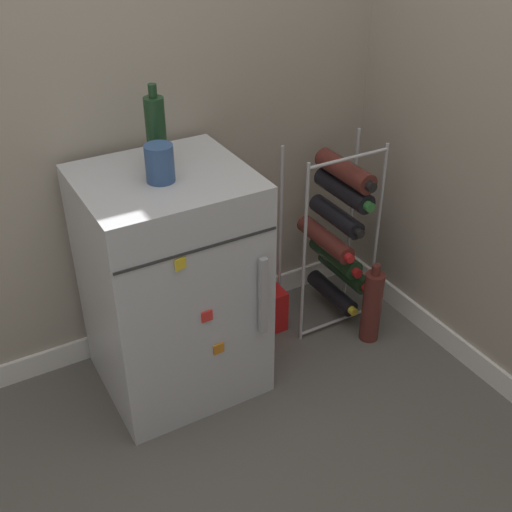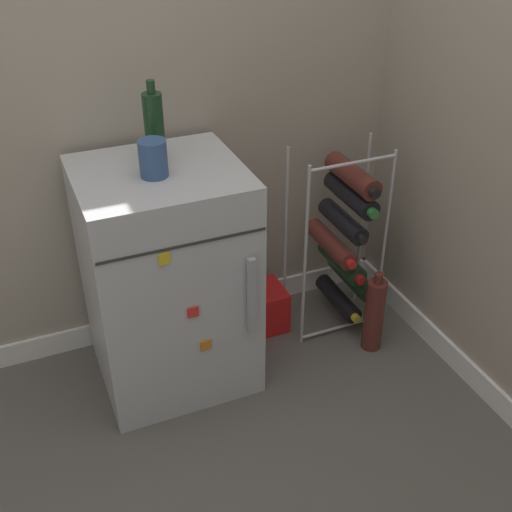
{
  "view_description": "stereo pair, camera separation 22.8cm",
  "coord_description": "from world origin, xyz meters",
  "px_view_note": "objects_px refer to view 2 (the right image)",
  "views": [
    {
      "loc": [
        -0.79,
        -1.34,
        1.62
      ],
      "look_at": [
        0.16,
        0.33,
        0.4
      ],
      "focal_mm": 45.0,
      "sensor_mm": 36.0,
      "label": 1
    },
    {
      "loc": [
        -0.58,
        -1.44,
        1.62
      ],
      "look_at": [
        0.16,
        0.33,
        0.4
      ],
      "focal_mm": 45.0,
      "sensor_mm": 36.0,
      "label": 2
    }
  ],
  "objects_px": {
    "wine_rack": "(344,237)",
    "fridge_top_cup": "(153,158)",
    "mini_fridge": "(168,279)",
    "fridge_top_bottle": "(154,127)",
    "loose_bottle_floor": "(374,314)",
    "soda_box": "(258,309)"
  },
  "relations": [
    {
      "from": "soda_box",
      "to": "loose_bottle_floor",
      "type": "distance_m",
      "value": 0.46
    },
    {
      "from": "wine_rack",
      "to": "mini_fridge",
      "type": "bearing_deg",
      "value": -177.32
    },
    {
      "from": "mini_fridge",
      "to": "wine_rack",
      "type": "height_order",
      "value": "mini_fridge"
    },
    {
      "from": "fridge_top_bottle",
      "to": "loose_bottle_floor",
      "type": "xyz_separation_m",
      "value": [
        0.71,
        -0.25,
        -0.76
      ]
    },
    {
      "from": "soda_box",
      "to": "mini_fridge",
      "type": "bearing_deg",
      "value": -164.0
    },
    {
      "from": "fridge_top_bottle",
      "to": "loose_bottle_floor",
      "type": "height_order",
      "value": "fridge_top_bottle"
    },
    {
      "from": "mini_fridge",
      "to": "fridge_top_cup",
      "type": "xyz_separation_m",
      "value": [
        -0.02,
        -0.03,
        0.46
      ]
    },
    {
      "from": "soda_box",
      "to": "fridge_top_bottle",
      "type": "distance_m",
      "value": 0.9
    },
    {
      "from": "fridge_top_bottle",
      "to": "loose_bottle_floor",
      "type": "bearing_deg",
      "value": -19.2
    },
    {
      "from": "wine_rack",
      "to": "soda_box",
      "type": "bearing_deg",
      "value": 166.78
    },
    {
      "from": "mini_fridge",
      "to": "soda_box",
      "type": "xyz_separation_m",
      "value": [
        0.38,
        0.11,
        -0.31
      ]
    },
    {
      "from": "soda_box",
      "to": "fridge_top_bottle",
      "type": "height_order",
      "value": "fridge_top_bottle"
    },
    {
      "from": "fridge_top_cup",
      "to": "loose_bottle_floor",
      "type": "height_order",
      "value": "fridge_top_cup"
    },
    {
      "from": "fridge_top_cup",
      "to": "fridge_top_bottle",
      "type": "distance_m",
      "value": 0.13
    },
    {
      "from": "fridge_top_cup",
      "to": "fridge_top_bottle",
      "type": "xyz_separation_m",
      "value": [
        0.04,
        0.11,
        0.05
      ]
    },
    {
      "from": "wine_rack",
      "to": "soda_box",
      "type": "distance_m",
      "value": 0.44
    },
    {
      "from": "soda_box",
      "to": "fridge_top_bottle",
      "type": "relative_size",
      "value": 0.81
    },
    {
      "from": "mini_fridge",
      "to": "fridge_top_bottle",
      "type": "height_order",
      "value": "fridge_top_bottle"
    },
    {
      "from": "mini_fridge",
      "to": "loose_bottle_floor",
      "type": "xyz_separation_m",
      "value": [
        0.73,
        -0.17,
        -0.25
      ]
    },
    {
      "from": "wine_rack",
      "to": "fridge_top_cup",
      "type": "xyz_separation_m",
      "value": [
        -0.72,
        -0.06,
        0.47
      ]
    },
    {
      "from": "wine_rack",
      "to": "fridge_top_cup",
      "type": "bearing_deg",
      "value": -174.88
    },
    {
      "from": "loose_bottle_floor",
      "to": "soda_box",
      "type": "bearing_deg",
      "value": 141.52
    }
  ]
}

